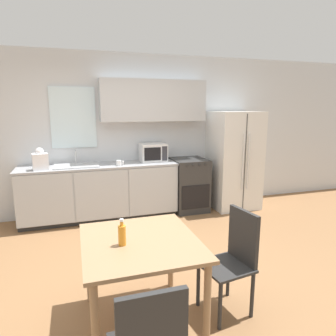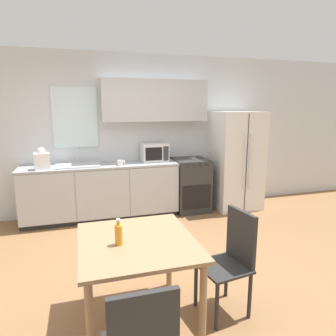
{
  "view_description": "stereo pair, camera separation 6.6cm",
  "coord_description": "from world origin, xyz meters",
  "px_view_note": "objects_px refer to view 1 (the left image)",
  "views": [
    {
      "loc": [
        -0.69,
        -3.06,
        1.81
      ],
      "look_at": [
        0.43,
        0.52,
        1.05
      ],
      "focal_mm": 32.0,
      "sensor_mm": 36.0,
      "label": 1
    },
    {
      "loc": [
        -0.63,
        -3.08,
        1.81
      ],
      "look_at": [
        0.43,
        0.52,
        1.05
      ],
      "focal_mm": 32.0,
      "sensor_mm": 36.0,
      "label": 2
    }
  ],
  "objects_px": {
    "coffee_mug": "(119,163)",
    "dining_chair_side": "(235,254)",
    "drink_bottle": "(122,234)",
    "microwave": "(153,152)",
    "oven_range": "(189,185)",
    "dining_table": "(140,252)",
    "refrigerator": "(234,160)"
  },
  "relations": [
    {
      "from": "dining_table",
      "to": "dining_chair_side",
      "type": "distance_m",
      "value": 0.85
    },
    {
      "from": "refrigerator",
      "to": "dining_table",
      "type": "bearing_deg",
      "value": -132.06
    },
    {
      "from": "coffee_mug",
      "to": "dining_table",
      "type": "xyz_separation_m",
      "value": [
        -0.2,
        -2.46,
        -0.3
      ]
    },
    {
      "from": "oven_range",
      "to": "microwave",
      "type": "height_order",
      "value": "microwave"
    },
    {
      "from": "drink_bottle",
      "to": "dining_chair_side",
      "type": "bearing_deg",
      "value": -1.17
    },
    {
      "from": "oven_range",
      "to": "dining_table",
      "type": "height_order",
      "value": "oven_range"
    },
    {
      "from": "coffee_mug",
      "to": "dining_chair_side",
      "type": "xyz_separation_m",
      "value": [
        0.64,
        -2.53,
        -0.41
      ]
    },
    {
      "from": "microwave",
      "to": "coffee_mug",
      "type": "relative_size",
      "value": 3.84
    },
    {
      "from": "dining_table",
      "to": "drink_bottle",
      "type": "bearing_deg",
      "value": -164.08
    },
    {
      "from": "oven_range",
      "to": "dining_chair_side",
      "type": "bearing_deg",
      "value": -102.82
    },
    {
      "from": "refrigerator",
      "to": "drink_bottle",
      "type": "height_order",
      "value": "refrigerator"
    },
    {
      "from": "refrigerator",
      "to": "coffee_mug",
      "type": "distance_m",
      "value": 2.09
    },
    {
      "from": "refrigerator",
      "to": "coffee_mug",
      "type": "bearing_deg",
      "value": -177.97
    },
    {
      "from": "refrigerator",
      "to": "microwave",
      "type": "xyz_separation_m",
      "value": [
        -1.47,
        0.17,
        0.18
      ]
    },
    {
      "from": "coffee_mug",
      "to": "drink_bottle",
      "type": "bearing_deg",
      "value": -97.99
    },
    {
      "from": "microwave",
      "to": "dining_chair_side",
      "type": "relative_size",
      "value": 0.47
    },
    {
      "from": "dining_chair_side",
      "to": "drink_bottle",
      "type": "xyz_separation_m",
      "value": [
        -0.99,
        0.02,
        0.31
      ]
    },
    {
      "from": "refrigerator",
      "to": "dining_table",
      "type": "distance_m",
      "value": 3.42
    },
    {
      "from": "refrigerator",
      "to": "drink_bottle",
      "type": "relative_size",
      "value": 8.12
    },
    {
      "from": "dining_chair_side",
      "to": "drink_bottle",
      "type": "distance_m",
      "value": 1.04
    },
    {
      "from": "microwave",
      "to": "drink_bottle",
      "type": "distance_m",
      "value": 2.92
    },
    {
      "from": "microwave",
      "to": "drink_bottle",
      "type": "relative_size",
      "value": 2.04
    },
    {
      "from": "oven_range",
      "to": "coffee_mug",
      "type": "xyz_separation_m",
      "value": [
        -1.24,
        -0.13,
        0.48
      ]
    },
    {
      "from": "coffee_mug",
      "to": "dining_table",
      "type": "relative_size",
      "value": 0.11
    },
    {
      "from": "drink_bottle",
      "to": "coffee_mug",
      "type": "bearing_deg",
      "value": 82.01
    },
    {
      "from": "drink_bottle",
      "to": "microwave",
      "type": "bearing_deg",
      "value": 70.59
    },
    {
      "from": "oven_range",
      "to": "microwave",
      "type": "bearing_deg",
      "value": 169.86
    },
    {
      "from": "microwave",
      "to": "oven_range",
      "type": "bearing_deg",
      "value": -10.14
    },
    {
      "from": "microwave",
      "to": "coffee_mug",
      "type": "bearing_deg",
      "value": -158.48
    },
    {
      "from": "microwave",
      "to": "dining_table",
      "type": "distance_m",
      "value": 2.85
    },
    {
      "from": "microwave",
      "to": "dining_chair_side",
      "type": "height_order",
      "value": "microwave"
    },
    {
      "from": "oven_range",
      "to": "dining_table",
      "type": "xyz_separation_m",
      "value": [
        -1.44,
        -2.59,
        0.19
      ]
    }
  ]
}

